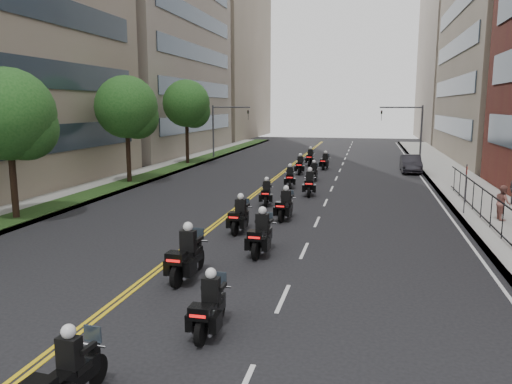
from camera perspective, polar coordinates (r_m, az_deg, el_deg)
ground at (r=11.68m, az=-18.06°, el=-19.19°), size 160.00×160.00×0.00m
sidewalk_right at (r=34.77m, az=23.27°, el=-0.06°), size 4.00×90.00×0.15m
sidewalk_left at (r=38.35m, az=-14.64°, el=1.29°), size 4.00×90.00×0.15m
grass_strip at (r=37.97m, az=-13.57°, el=1.39°), size 2.00×90.00×0.04m
building_right_far at (r=88.49m, az=23.71°, el=13.87°), size 15.00×28.00×26.00m
building_left_mid at (r=64.01m, az=-13.86°, el=19.87°), size 16.11×28.00×34.00m
building_left_far at (r=91.24m, az=-5.14°, el=14.49°), size 16.00×28.00×26.00m
iron_fence at (r=21.94m, az=26.96°, el=-3.54°), size 0.05×28.00×1.50m
street_trees at (r=31.90m, az=-18.77°, el=8.54°), size 4.40×38.40×7.98m
traffic_signal_right at (r=50.90m, az=17.32°, el=7.30°), size 4.09×0.20×5.60m
traffic_signal_left at (r=52.90m, az=-3.92°, el=7.80°), size 4.09×0.20×5.60m
motorcycle_0 at (r=10.39m, az=-20.85°, el=-19.21°), size 0.60×2.21×1.63m
motorcycle_1 at (r=12.69m, az=-5.31°, el=-13.06°), size 0.50×2.21×1.64m
motorcycle_2 at (r=16.40m, az=-7.92°, el=-7.39°), size 0.61×2.55×1.88m
motorcycle_3 at (r=18.92m, az=0.62°, el=-5.02°), size 0.61×2.47×1.82m
motorcycle_4 at (r=22.25m, az=-1.86°, el=-2.86°), size 0.55×2.34×1.73m
motorcycle_5 at (r=24.67m, az=3.36°, el=-1.64°), size 0.65×2.30×1.70m
motorcycle_6 at (r=28.27m, az=1.20°, el=-0.22°), size 0.64×2.16×1.60m
motorcycle_7 at (r=31.44m, az=6.14°, el=0.88°), size 0.61×2.40×1.77m
motorcycle_8 at (r=34.33m, az=3.89°, el=1.59°), size 0.68×2.24×1.66m
motorcycle_9 at (r=37.63m, az=6.57°, el=2.22°), size 0.62×2.11×1.56m
motorcycle_10 at (r=41.22m, az=5.06°, el=3.00°), size 0.55×2.33×1.72m
motorcycle_11 at (r=44.52m, az=7.89°, el=3.41°), size 0.67×2.23×1.65m
motorcycle_12 at (r=47.26m, az=6.21°, el=3.88°), size 0.55×2.41×1.78m
parked_sedan at (r=44.10m, az=17.27°, el=3.11°), size 1.60×4.49×1.47m
pedestrian_b at (r=26.68m, az=26.38°, el=-1.08°), size 0.71×0.87×1.68m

